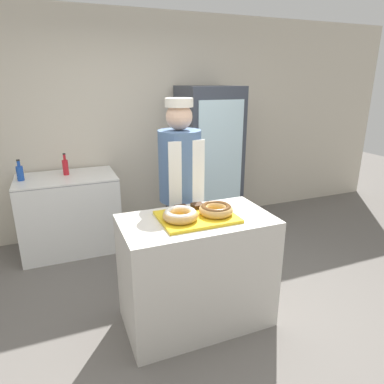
{
  "coord_description": "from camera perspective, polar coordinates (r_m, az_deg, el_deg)",
  "views": [
    {
      "loc": [
        -0.93,
        -2.2,
        1.91
      ],
      "look_at": [
        0.0,
        0.1,
        1.09
      ],
      "focal_mm": 32.0,
      "sensor_mm": 36.0,
      "label": 1
    }
  ],
  "objects": [
    {
      "name": "donut_light_glaze",
      "position": [
        2.49,
        -1.95,
        -3.75
      ],
      "size": [
        0.26,
        0.26,
        0.08
      ],
      "color": "tan",
      "rests_on": "serving_tray"
    },
    {
      "name": "bottle_red",
      "position": [
        4.11,
        -20.34,
        3.99
      ],
      "size": [
        0.06,
        0.06,
        0.25
      ],
      "color": "red",
      "rests_on": "chest_freezer"
    },
    {
      "name": "display_counter",
      "position": [
        2.8,
        0.79,
        -13.06
      ],
      "size": [
        1.15,
        0.64,
        0.91
      ],
      "color": "beige",
      "rests_on": "ground_plane"
    },
    {
      "name": "brownie_back_left",
      "position": [
        2.68,
        -1.81,
        -2.68
      ],
      "size": [
        0.09,
        0.09,
        0.03
      ],
      "color": "#382111",
      "rests_on": "serving_tray"
    },
    {
      "name": "wall_back",
      "position": [
        4.46,
        -9.99,
        10.79
      ],
      "size": [
        8.0,
        0.06,
        2.7
      ],
      "color": "beige",
      "rests_on": "ground_plane"
    },
    {
      "name": "serving_tray",
      "position": [
        2.58,
        0.83,
        -4.18
      ],
      "size": [
        0.57,
        0.43,
        0.02
      ],
      "color": "yellow",
      "rests_on": "display_counter"
    },
    {
      "name": "brownie_back_right",
      "position": [
        2.73,
        0.93,
        -2.3
      ],
      "size": [
        0.09,
        0.09,
        0.03
      ],
      "color": "#382111",
      "rests_on": "serving_tray"
    },
    {
      "name": "beverage_fridge",
      "position": [
        4.44,
        2.78,
        5.34
      ],
      "size": [
        0.7,
        0.69,
        1.84
      ],
      "color": "#333842",
      "rests_on": "ground_plane"
    },
    {
      "name": "donut_chocolate_glaze",
      "position": [
        2.6,
        4.0,
        -2.86
      ],
      "size": [
        0.26,
        0.26,
        0.08
      ],
      "color": "tan",
      "rests_on": "serving_tray"
    },
    {
      "name": "baker_person",
      "position": [
        3.14,
        -1.97,
        0.12
      ],
      "size": [
        0.38,
        0.38,
        1.76
      ],
      "color": "#4C4C51",
      "rests_on": "ground_plane"
    },
    {
      "name": "bottle_blue",
      "position": [
        4.07,
        -26.76,
        2.92
      ],
      "size": [
        0.07,
        0.07,
        0.23
      ],
      "color": "#1E4CB2",
      "rests_on": "chest_freezer"
    },
    {
      "name": "chest_freezer",
      "position": [
        4.19,
        -19.66,
        -3.29
      ],
      "size": [
        1.07,
        0.68,
        0.88
      ],
      "color": "white",
      "rests_on": "ground_plane"
    },
    {
      "name": "ground_plane",
      "position": [
        3.06,
        0.75,
        -20.37
      ],
      "size": [
        14.0,
        14.0,
        0.0
      ],
      "primitive_type": "plane",
      "color": "#66605B"
    }
  ]
}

